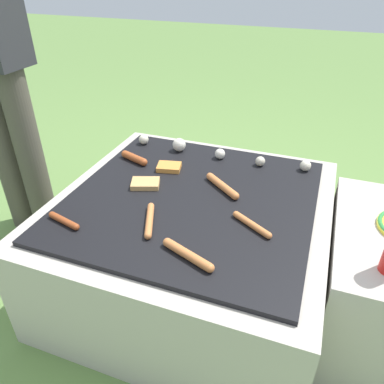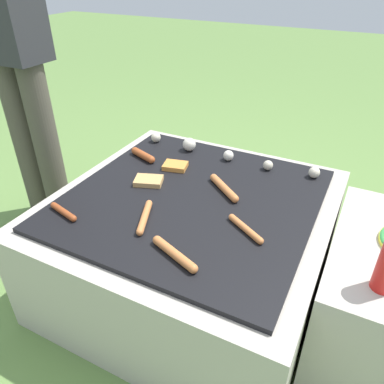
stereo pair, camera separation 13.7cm
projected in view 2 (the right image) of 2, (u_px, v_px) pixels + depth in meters
name	position (u px, v px, depth m)	size (l,w,h in m)	color
ground_plane	(192.00, 282.00, 1.62)	(14.00, 14.00, 0.00)	#608442
grill	(192.00, 243.00, 1.51)	(1.00, 1.00, 0.44)	#B2AA9E
person_standing	(7.00, 24.00, 1.54)	(0.29, 0.22, 1.68)	#4C473D
sausage_front_left	(63.00, 212.00, 1.28)	(0.14, 0.05, 0.02)	#93421E
sausage_mid_right	(224.00, 188.00, 1.41)	(0.16, 0.13, 0.03)	#C6753D
sausage_front_right	(143.00, 155.00, 1.64)	(0.14, 0.07, 0.03)	#A34C23
sausage_back_right	(245.00, 229.00, 1.21)	(0.15, 0.10, 0.02)	#C6753D
sausage_front_center	(145.00, 217.00, 1.26)	(0.09, 0.18, 0.02)	#C6753D
sausage_back_left	(174.00, 254.00, 1.10)	(0.18, 0.09, 0.03)	#C6753D
bread_slice_right	(149.00, 181.00, 1.46)	(0.13, 0.11, 0.02)	tan
bread_slice_center	(175.00, 166.00, 1.57)	(0.11, 0.10, 0.02)	#D18438
mushroom_row	(217.00, 151.00, 1.65)	(0.79, 0.07, 0.06)	beige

